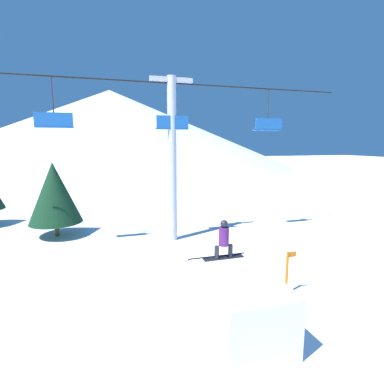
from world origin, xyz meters
The scene contains 7 objects.
ground_plane centered at (0.00, 0.00, 0.00)m, with size 220.00×220.00×0.00m, color white.
mountain_ridge centered at (0.00, 73.12, 9.36)m, with size 89.45×89.45×18.71m.
snow_ramp centered at (0.86, 0.62, 0.89)m, with size 2.11×3.48×1.77m.
snowboarder centered at (0.99, 2.05, 2.45)m, with size 1.44×0.35×1.35m.
chairlift centered at (1.02, 9.76, 5.40)m, with size 21.40×0.50×9.33m.
pine_tree_near centered at (-5.68, 12.53, 2.71)m, with size 3.12×3.12×4.57m.
trail_marker centered at (3.64, 2.14, 0.90)m, with size 0.41×0.10×1.68m.
Camera 1 is at (-2.91, -6.98, 5.68)m, focal length 28.00 mm.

